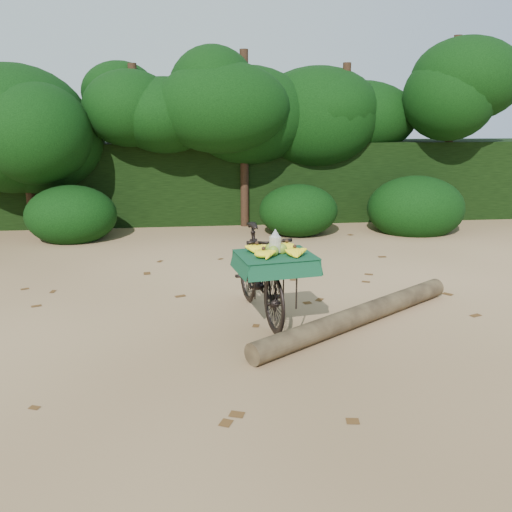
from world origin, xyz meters
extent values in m
plane|color=tan|center=(0.00, 0.00, 0.00)|extent=(80.00, 80.00, 0.00)
imported|color=black|center=(0.15, -0.24, 0.56)|extent=(0.82, 1.92, 1.12)
cube|color=black|center=(0.25, -0.83, 0.92)|extent=(0.48, 0.55, 0.03)
cube|color=#144B2B|center=(0.25, -0.83, 0.93)|extent=(0.90, 0.79, 0.01)
ellipsoid|color=olive|center=(0.33, -0.82, 0.99)|extent=(0.11, 0.09, 0.12)
ellipsoid|color=olive|center=(0.20, -0.78, 0.99)|extent=(0.11, 0.09, 0.12)
ellipsoid|color=olive|center=(0.22, -0.90, 0.99)|extent=(0.11, 0.09, 0.12)
cylinder|color=#EAE5C6|center=(0.25, -0.82, 1.05)|extent=(0.13, 0.13, 0.17)
cylinder|color=brown|center=(1.27, -0.66, 0.12)|extent=(2.87, 2.05, 0.24)
cube|color=black|center=(0.00, 6.30, 0.90)|extent=(26.00, 1.80, 1.80)
camera|label=1|loc=(-0.61, -6.45, 2.41)|focal=38.00mm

